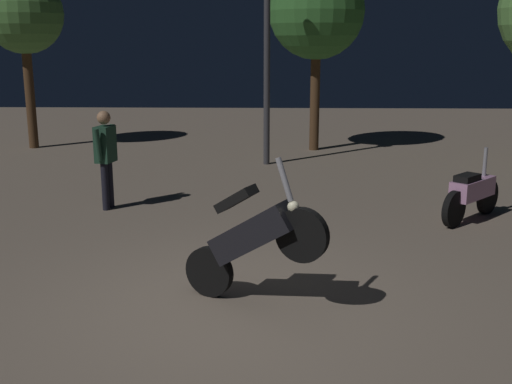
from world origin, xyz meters
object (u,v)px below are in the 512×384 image
Objects in this scene: person_rider_beside at (106,151)px; motorcycle_black_foreground at (253,238)px; motorcycle_pink_parked_left at (472,193)px; streetlamp_near at (267,34)px.

motorcycle_black_foreground is at bearing -43.86° from person_rider_beside.
streetlamp_near is (-3.24, 4.49, 2.43)m from motorcycle_pink_parked_left.
streetlamp_near reaches higher than motorcycle_black_foreground.
person_rider_beside is at bearing 128.58° from motorcycle_pink_parked_left.
motorcycle_pink_parked_left is at bearing 71.79° from motorcycle_black_foreground.
streetlamp_near is at bearing 79.63° from motorcycle_pink_parked_left.
streetlamp_near reaches higher than motorcycle_pink_parked_left.
person_rider_beside is at bearing 149.71° from motorcycle_black_foreground.
streetlamp_near is (2.60, 3.96, 1.90)m from person_rider_beside.
motorcycle_black_foreground is 1.00× the size of person_rider_beside.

